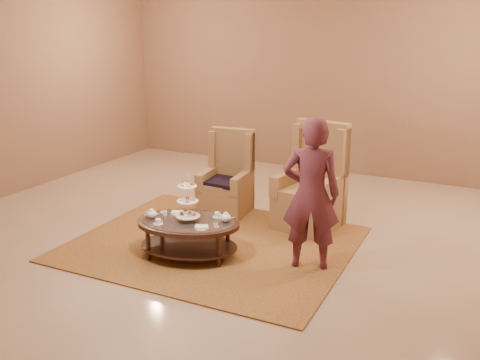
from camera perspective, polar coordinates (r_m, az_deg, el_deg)
The scene contains 8 objects.
ground at distance 6.49m, azimuth -1.89°, elevation -7.34°, with size 8.00×8.00×0.00m, color tan.
ceiling at distance 6.49m, azimuth -1.89°, elevation -7.34°, with size 8.00×8.00×0.02m, color silver.
wall_back at distance 9.68m, azimuth 9.57°, elevation 11.08°, with size 8.00×0.04×3.50m, color #8B664C.
rug at distance 6.63m, azimuth -2.88°, elevation -6.77°, with size 3.32×2.78×0.02m.
tea_table at distance 6.17m, azimuth -5.53°, elevation -5.05°, with size 1.36×1.09×1.00m.
armchair_left at distance 7.59m, azimuth -1.34°, elevation -0.54°, with size 0.69×0.71×1.19m.
armchair_right at distance 7.13m, azimuth 7.75°, elevation -1.30°, with size 0.87×0.89×1.39m.
person at distance 5.77m, azimuth 7.58°, elevation -1.54°, with size 0.72×0.58×1.70m.
Camera 1 is at (2.85, -5.21, 2.62)m, focal length 40.00 mm.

